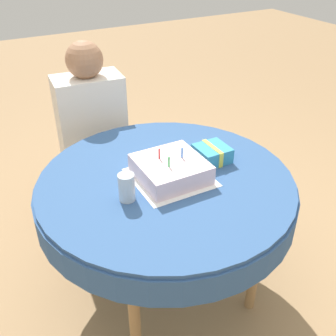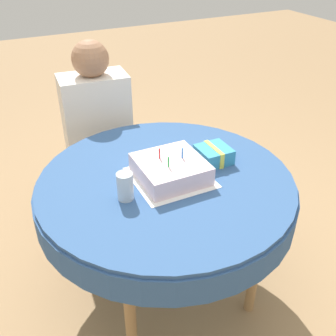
{
  "view_description": "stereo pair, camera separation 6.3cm",
  "coord_description": "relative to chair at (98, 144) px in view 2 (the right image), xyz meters",
  "views": [
    {
      "loc": [
        -0.71,
        -1.33,
        1.74
      ],
      "look_at": [
        0.01,
        -0.0,
        0.78
      ],
      "focal_mm": 42.0,
      "sensor_mm": 36.0,
      "label": 1
    },
    {
      "loc": [
        -0.65,
        -1.36,
        1.74
      ],
      "look_at": [
        0.01,
        -0.0,
        0.78
      ],
      "focal_mm": 42.0,
      "sensor_mm": 36.0,
      "label": 2
    }
  ],
  "objects": [
    {
      "name": "drinking_glass",
      "position": [
        -0.16,
        -0.99,
        0.33
      ],
      "size": [
        0.07,
        0.07,
        0.12
      ],
      "color": "silver",
      "rests_on": "dining_table"
    },
    {
      "name": "ground_plane",
      "position": [
        0.06,
        -0.93,
        -0.46
      ],
      "size": [
        12.0,
        12.0,
        0.0
      ],
      "primitive_type": "plane",
      "color": "#A37F56"
    },
    {
      "name": "gift_box",
      "position": [
        0.34,
        -0.9,
        0.3
      ],
      "size": [
        0.15,
        0.16,
        0.08
      ],
      "color": "teal",
      "rests_on": "dining_table"
    },
    {
      "name": "napkin",
      "position": [
        0.08,
        -0.94,
        0.27
      ],
      "size": [
        0.35,
        0.35,
        0.0
      ],
      "color": "white",
      "rests_on": "dining_table"
    },
    {
      "name": "dining_table",
      "position": [
        0.06,
        -0.93,
        0.18
      ],
      "size": [
        1.21,
        1.21,
        0.73
      ],
      "color": "#335689",
      "rests_on": "ground_plane"
    },
    {
      "name": "person",
      "position": [
        -0.01,
        -0.08,
        0.24
      ],
      "size": [
        0.43,
        0.36,
        1.17
      ],
      "rotation": [
        0.0,
        0.0,
        -0.08
      ],
      "color": "#9E7051",
      "rests_on": "ground_plane"
    },
    {
      "name": "birthday_cake",
      "position": [
        0.08,
        -0.94,
        0.31
      ],
      "size": [
        0.3,
        0.3,
        0.14
      ],
      "color": "silver",
      "rests_on": "dining_table"
    },
    {
      "name": "chair",
      "position": [
        0.0,
        0.0,
        0.0
      ],
      "size": [
        0.4,
        0.4,
        0.86
      ],
      "rotation": [
        0.0,
        0.0,
        -0.08
      ],
      "color": "brown",
      "rests_on": "ground_plane"
    }
  ]
}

